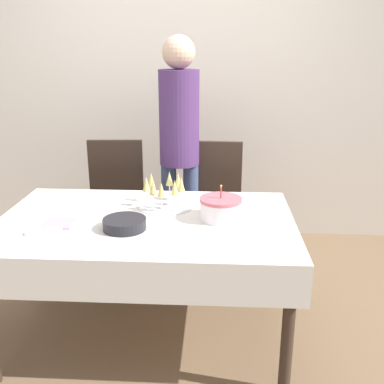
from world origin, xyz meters
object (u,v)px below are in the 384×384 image
dining_chair_far_left (115,202)px  champagne_tray (165,192)px  dining_chair_far_right (213,203)px  person_standing (179,135)px  plate_stack_main (125,224)px  birthday_cake (221,209)px

dining_chair_far_left → champagne_tray: (0.44, -0.61, 0.28)m
dining_chair_far_left → champagne_tray: size_ratio=2.90×
dining_chair_far_right → champagne_tray: (-0.28, -0.61, 0.28)m
champagne_tray → person_standing: bearing=87.1°
dining_chair_far_right → plate_stack_main: size_ratio=4.39×
dining_chair_far_left → plate_stack_main: size_ratio=4.39×
dining_chair_far_left → birthday_cake: (0.76, -0.80, 0.25)m
champagne_tray → plate_stack_main: bearing=-115.3°
champagne_tray → dining_chair_far_right: bearing=65.5°
dining_chair_far_right → birthday_cake: bearing=-86.7°
dining_chair_far_right → plate_stack_main: 1.08m
champagne_tray → person_standing: 0.68m
champagne_tray → plate_stack_main: 0.40m
dining_chair_far_right → birthday_cake: dining_chair_far_right is taller
dining_chair_far_left → champagne_tray: 0.80m
dining_chair_far_left → dining_chair_far_right: (0.72, 0.00, 0.00)m
dining_chair_far_right → plate_stack_main: dining_chair_far_right is taller
birthday_cake → plate_stack_main: (-0.49, -0.16, -0.03)m
dining_chair_far_right → champagne_tray: dining_chair_far_right is taller
birthday_cake → person_standing: size_ratio=0.13×
plate_stack_main → person_standing: (0.20, 1.00, 0.27)m
dining_chair_far_right → birthday_cake: (0.05, -0.80, 0.25)m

